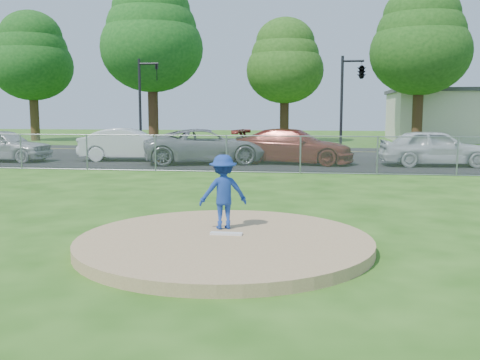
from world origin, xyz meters
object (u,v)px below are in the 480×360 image
at_px(parked_car_gray, 206,146).
at_px(parked_car_darkred, 294,146).
at_px(pitcher, 223,192).
at_px(tree_right, 421,40).
at_px(traffic_signal_center, 360,73).
at_px(traffic_signal_left, 144,96).
at_px(parked_car_pearl, 435,148).
at_px(parked_car_white, 130,144).
at_px(traffic_cone, 158,155).
at_px(tree_far_left, 32,56).
at_px(parked_car_silver, 2,145).
at_px(tree_center, 285,61).
at_px(tree_left, 152,35).

distance_m(parked_car_gray, parked_car_darkred, 4.16).
bearing_deg(pitcher, tree_right, -126.79).
bearing_deg(traffic_signal_center, parked_car_gray, -139.28).
distance_m(traffic_signal_left, pitcher, 23.08).
xyz_separation_m(pitcher, parked_car_pearl, (7.10, 15.10, -0.08)).
distance_m(traffic_signal_center, parked_car_pearl, 7.82).
relative_size(parked_car_darkred, parked_car_pearl, 1.16).
bearing_deg(parked_car_darkred, traffic_signal_center, -19.46).
height_order(parked_car_white, parked_car_darkred, parked_car_darkred).
height_order(tree_right, traffic_signal_left, tree_right).
bearing_deg(traffic_cone, tree_far_left, 132.11).
bearing_deg(pitcher, parked_car_darkred, -113.11).
distance_m(tree_far_left, parked_car_silver, 20.68).
bearing_deg(tree_center, parked_car_darkred, -85.06).
bearing_deg(traffic_cone, pitcher, -68.44).
relative_size(tree_center, traffic_signal_center, 1.76).
xyz_separation_m(parked_car_silver, parked_car_darkred, (14.34, 0.95, 0.01)).
height_order(traffic_signal_center, parked_car_silver, traffic_signal_center).
relative_size(parked_car_white, parked_car_gray, 0.83).
height_order(traffic_signal_center, parked_car_white, traffic_signal_center).
xyz_separation_m(tree_left, traffic_cone, (5.17, -15.89, -7.84)).
relative_size(traffic_signal_center, traffic_cone, 7.23).
distance_m(pitcher, parked_car_white, 17.38).
xyz_separation_m(traffic_signal_left, parked_car_gray, (5.19, -6.50, -2.53)).
xyz_separation_m(parked_car_silver, parked_car_white, (6.09, 1.31, 0.00)).
bearing_deg(parked_car_white, traffic_cone, -131.45).
relative_size(parked_car_gray, parked_car_darkred, 1.04).
bearing_deg(traffic_cone, traffic_signal_center, 35.09).
xyz_separation_m(traffic_signal_center, parked_car_pearl, (2.98, -6.17, -3.77)).
bearing_deg(tree_right, parked_car_darkred, -117.87).
bearing_deg(tree_center, traffic_signal_left, -122.90).
xyz_separation_m(tree_far_left, tree_left, (11.00, -2.00, 1.18)).
bearing_deg(traffic_signal_center, tree_center, 112.49).
distance_m(traffic_signal_center, pitcher, 21.98).
bearing_deg(tree_far_left, parked_car_silver, -65.38).
height_order(traffic_signal_left, parked_car_gray, traffic_signal_left).
distance_m(traffic_signal_left, parked_car_darkred, 11.35).
xyz_separation_m(tree_center, pitcher, (0.85, -33.27, -5.54)).
distance_m(traffic_signal_left, traffic_signal_center, 12.79).
bearing_deg(parked_car_pearl, parked_car_darkred, 84.31).
xyz_separation_m(tree_right, parked_car_pearl, (-2.05, -16.17, -6.81)).
distance_m(tree_center, tree_right, 10.27).
bearing_deg(tree_center, traffic_cone, -104.35).
height_order(tree_right, pitcher, tree_right).
bearing_deg(parked_car_white, tree_right, -53.98).
relative_size(tree_left, parked_car_pearl, 2.56).
relative_size(tree_left, parked_car_white, 2.55).
height_order(tree_right, parked_car_darkred, tree_right).
relative_size(parked_car_gray, parked_car_pearl, 1.20).
relative_size(pitcher, parked_car_darkred, 0.26).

